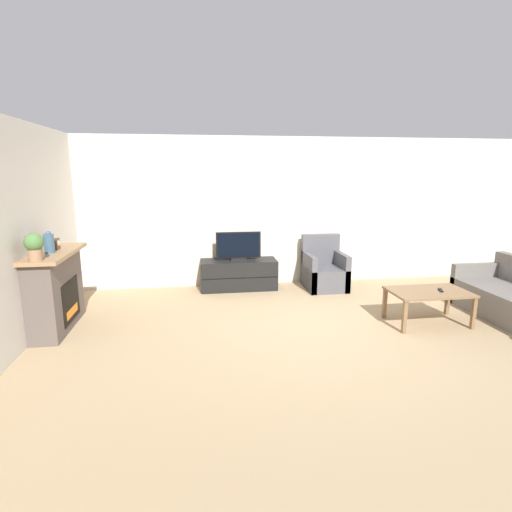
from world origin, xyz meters
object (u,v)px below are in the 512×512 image
coffee_table (429,295)px  remote (441,290)px  mantel_vase_centre_left (49,243)px  potted_plant (34,245)px  mantel_vase_left (40,249)px  fireplace (56,290)px  tv_stand (239,274)px  armchair (324,272)px  mantel_clock (56,244)px  tv (238,247)px

coffee_table → remote: size_ratio=6.91×
mantel_vase_centre_left → potted_plant: potted_plant is taller
mantel_vase_left → coffee_table: size_ratio=0.22×
coffee_table → fireplace: bearing=173.7°
tv_stand → armchair: bearing=-6.0°
mantel_vase_left → tv_stand: 3.34m
coffee_table → tv_stand: bearing=139.7°
mantel_vase_centre_left → coffee_table: size_ratio=0.27×
mantel_clock → tv_stand: mantel_clock is taller
mantel_vase_centre_left → tv_stand: (2.58, 1.61, -0.93)m
tv_stand → tv: bearing=-90.0°
mantel_vase_left → mantel_vase_centre_left: (0.00, 0.30, 0.02)m
mantel_clock → coffee_table: 5.10m
armchair → coffee_table: armchair is taller
fireplace → tv_stand: fireplace is taller
remote → fireplace: bearing=-165.2°
mantel_vase_centre_left → remote: bearing=-5.2°
tv_stand → remote: (2.58, -2.08, 0.22)m
fireplace → coffee_table: 5.06m
tv → coffee_table: 3.20m
coffee_table → potted_plant: bearing=-179.8°
tv_stand → tv: size_ratio=1.70×
tv → remote: bearing=-38.9°
mantel_clock → tv: (2.58, 1.37, -0.37)m
mantel_clock → potted_plant: size_ratio=0.46×
mantel_clock → tv_stand: (2.58, 1.37, -0.87)m
mantel_vase_centre_left → mantel_vase_left: bearing=-90.0°
tv_stand → remote: tv_stand is taller
potted_plant → remote: 5.22m
fireplace → potted_plant: bearing=-88.3°
tv_stand → mantel_vase_left: bearing=-143.5°
potted_plant → armchair: size_ratio=0.34×
armchair → remote: (1.04, -1.92, 0.18)m
tv → coffee_table: size_ratio=0.75×
mantel_clock → coffee_table: mantel_clock is taller
potted_plant → coffee_table: potted_plant is taller
mantel_vase_left → mantel_vase_centre_left: mantel_vase_centre_left is taller
mantel_vase_centre_left → armchair: bearing=19.3°
fireplace → remote: fireplace is taller
fireplace → remote: (5.18, -0.57, -0.06)m
coffee_table → armchair: bearing=115.0°
mantel_vase_left → mantel_clock: size_ratio=1.57×
potted_plant → armchair: potted_plant is taller
tv_stand → coffee_table: size_ratio=1.27×
mantel_vase_left → potted_plant: size_ratio=0.72×
fireplace → potted_plant: potted_plant is taller
mantel_vase_left → tv: size_ratio=0.30×
armchair → remote: size_ratio=6.15×
mantel_vase_centre_left → mantel_clock: size_ratio=1.89×
mantel_vase_left → mantel_clock: 0.54m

